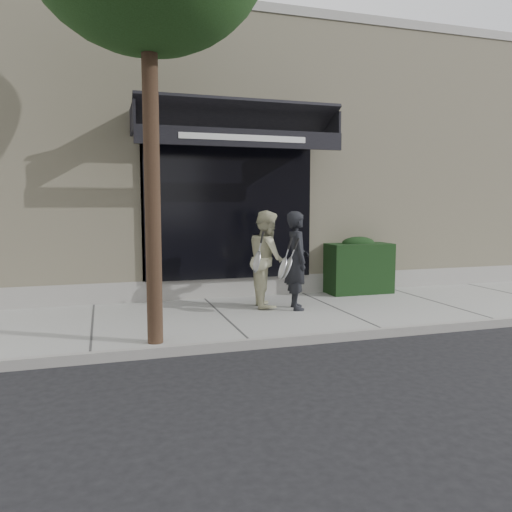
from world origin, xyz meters
name	(u,v)px	position (x,y,z in m)	size (l,w,h in m)	color
ground	(335,315)	(0.00, 0.00, 0.00)	(80.00, 80.00, 0.00)	black
sidewalk	(335,311)	(0.00, 0.00, 0.06)	(20.00, 3.00, 0.12)	gray
curb	(383,332)	(0.00, -1.55, 0.07)	(20.00, 0.10, 0.14)	gray
building_facade	(253,172)	(-0.01, 4.96, 2.74)	(14.30, 8.04, 5.64)	beige
hedge	(358,266)	(1.10, 1.25, 0.66)	(1.30, 0.70, 1.14)	black
pedestrian_front	(297,261)	(-0.68, 0.12, 0.95)	(0.73, 0.83, 1.67)	black
pedestrian_back	(267,259)	(-1.08, 0.48, 0.96)	(0.76, 0.90, 1.68)	beige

